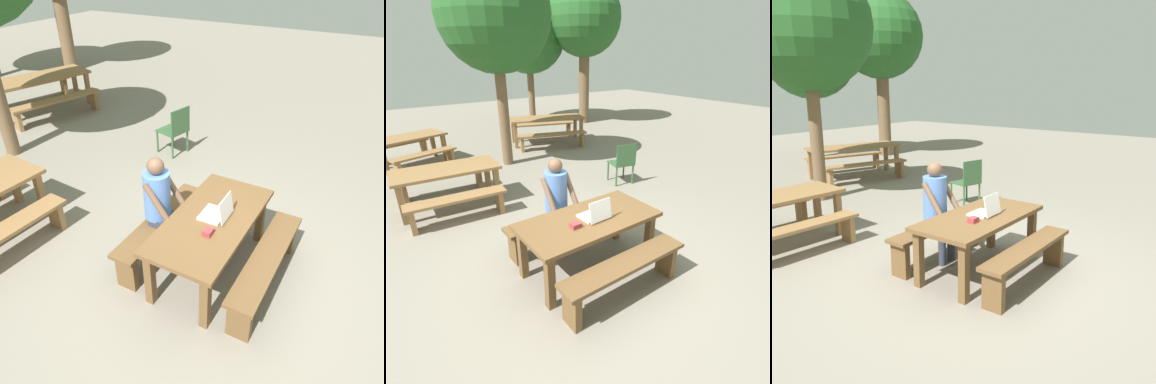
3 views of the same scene
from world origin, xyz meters
The scene contains 20 objects.
ground_plane centered at (0.00, 0.00, 0.00)m, with size 30.00×30.00×0.00m, color gray.
picnic_table_front centered at (0.00, 0.00, 0.61)m, with size 1.70×0.83×0.72m.
bench_near centered at (0.00, -0.65, 0.35)m, with size 1.61×0.30×0.47m.
bench_far centered at (0.00, 0.65, 0.35)m, with size 1.61×0.30×0.47m.
laptop centered at (0.06, -0.05, 0.78)m, with size 0.32×0.31×0.26m.
small_pouch centered at (-0.26, -0.09, 0.75)m, with size 0.11×0.09×0.06m.
person_seated centered at (-0.05, 0.62, 0.77)m, with size 0.41×0.41×1.30m.
plastic_chair centered at (2.29, 1.83, 0.46)m, with size 0.53×0.53×0.87m.
picnic_table_mid centered at (-1.07, 5.68, 0.59)m, with size 1.77×1.18×0.71m.
bench_mid_south centered at (-0.89, 5.02, 0.31)m, with size 1.48×0.68×0.43m.
bench_mid_north centered at (-1.25, 6.33, 0.31)m, with size 1.48×0.68×0.43m.
picnic_table_rear centered at (2.66, 5.53, 0.66)m, with size 2.31×1.43×0.77m.
bench_rear_south centered at (2.45, 4.86, 0.34)m, with size 1.94×0.88×0.44m.
bench_rear_north centered at (2.88, 6.21, 0.34)m, with size 1.94×0.88×0.44m.
picnic_table_distant centered at (-0.93, 2.83, 0.61)m, with size 1.79×0.91×0.72m.
bench_distant_south centered at (-0.98, 2.17, 0.32)m, with size 1.58×0.41×0.43m.
bench_distant_north centered at (-0.89, 3.49, 0.32)m, with size 1.58×0.41×0.43m.
tree_left centered at (0.87, 4.41, 3.25)m, with size 2.37×2.37×4.46m.
tree_right centered at (3.88, 8.76, 3.10)m, with size 2.71×2.71×4.47m.
tree_rear centered at (5.37, 7.32, 3.57)m, with size 2.56×2.56×4.90m.
Camera 2 is at (-2.02, -2.59, 2.54)m, focal length 29.13 mm.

